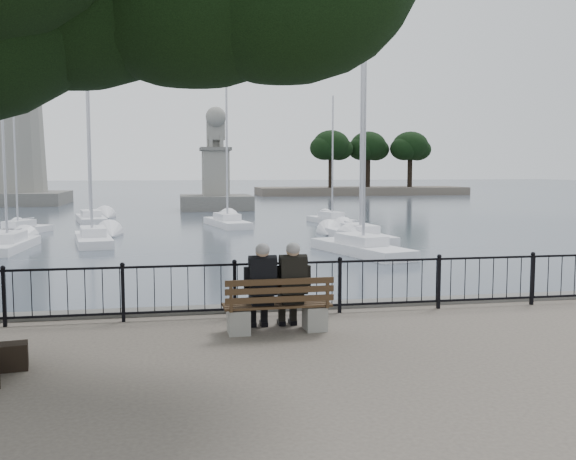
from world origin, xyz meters
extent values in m
cube|color=#565450|center=(0.00, 3.00, -0.50)|extent=(200.00, 0.40, 1.20)
plane|color=#2D3846|center=(0.00, 103.00, -1.00)|extent=(260.00, 260.00, 0.00)
cube|color=black|center=(0.00, 2.50, 0.98)|extent=(22.00, 0.04, 0.04)
cube|color=black|center=(0.00, 2.50, 0.15)|extent=(22.00, 0.04, 0.04)
cube|color=slate|center=(-1.06, 1.30, 0.21)|extent=(0.36, 0.46, 0.41)
cube|color=slate|center=(0.25, 1.33, 0.21)|extent=(0.36, 0.46, 0.41)
cube|color=#322113|center=(-0.41, 1.31, 0.45)|extent=(1.82, 0.54, 0.04)
cube|color=#322113|center=(-0.40, 1.04, 0.75)|extent=(1.81, 0.07, 0.40)
cube|color=black|center=(-0.66, 1.32, 0.57)|extent=(0.37, 0.31, 0.24)
cube|color=black|center=(-0.66, 1.21, 0.95)|extent=(0.45, 0.25, 0.60)
sphere|color=tan|center=(-0.66, 1.25, 1.38)|extent=(0.23, 0.23, 0.23)
ellipsoid|color=gray|center=(-0.66, 1.22, 1.41)|extent=(0.24, 0.24, 0.20)
cube|color=black|center=(-0.67, 1.61, 0.23)|extent=(0.33, 0.45, 0.45)
cube|color=black|center=(-0.15, 1.33, 0.57)|extent=(0.37, 0.31, 0.24)
cube|color=black|center=(-0.15, 1.22, 0.95)|extent=(0.45, 0.25, 0.60)
sphere|color=tan|center=(-0.15, 1.26, 1.38)|extent=(0.23, 0.23, 0.23)
ellipsoid|color=gray|center=(-0.15, 1.23, 1.41)|extent=(0.24, 0.24, 0.20)
cube|color=black|center=(-0.15, 1.62, 0.23)|extent=(0.33, 0.45, 0.45)
cube|color=#565450|center=(-18.00, 62.00, -0.40)|extent=(10.07, 10.07, 1.40)
cone|color=slate|center=(-18.00, 62.00, 12.08)|extent=(6.44, 6.44, 24.16)
cube|color=#565450|center=(2.00, 50.00, -0.40)|extent=(6.40, 6.40, 1.40)
cube|color=slate|center=(2.00, 50.00, 2.23)|extent=(2.35, 2.77, 4.27)
cube|color=#565450|center=(2.00, 50.00, 4.52)|extent=(2.77, 3.19, 0.30)
cube|color=slate|center=(2.00, 50.32, 5.42)|extent=(1.39, 2.35, 1.49)
cube|color=slate|center=(2.00, 49.25, 6.16)|extent=(1.60, 1.07, 1.71)
sphere|color=slate|center=(2.00, 48.83, 7.34)|extent=(1.81, 1.81, 1.81)
cube|color=white|center=(-9.46, 21.97, -0.90)|extent=(1.81, 5.42, 0.59)
cube|color=white|center=(-9.46, 21.97, -0.40)|extent=(1.22, 2.24, 0.45)
cylinder|color=#B0B0BA|center=(-9.46, 21.68, 4.09)|extent=(0.12, 0.12, 9.38)
cube|color=white|center=(-5.96, 23.91, -0.90)|extent=(2.51, 5.87, 0.63)
cube|color=white|center=(-5.96, 23.91, -0.40)|extent=(1.53, 2.48, 0.47)
cylinder|color=#B0B0BA|center=(-5.96, 23.60, 5.53)|extent=(0.13, 0.13, 12.26)
cube|color=white|center=(7.56, 22.84, -0.90)|extent=(2.33, 6.10, 0.66)
cube|color=white|center=(7.56, 22.84, -0.40)|extent=(1.48, 2.55, 0.50)
cylinder|color=#B0B0BA|center=(7.56, 22.51, 5.43)|extent=(0.13, 0.13, 12.07)
cube|color=white|center=(7.51, 22.93, -0.90)|extent=(2.90, 5.48, 0.59)
cube|color=white|center=(7.51, 22.93, -0.40)|extent=(1.64, 2.37, 0.44)
cylinder|color=#B0B0BA|center=(7.51, 22.64, 3.84)|extent=(0.12, 0.12, 8.87)
cube|color=white|center=(-10.66, 29.51, -0.90)|extent=(3.08, 4.88, 0.53)
cube|color=white|center=(-10.66, 29.51, -0.40)|extent=(1.65, 2.16, 0.40)
cylinder|color=#B0B0BA|center=(-10.66, 29.25, 4.60)|extent=(0.11, 0.11, 10.41)
cube|color=white|center=(1.48, 32.43, -0.90)|extent=(2.77, 6.19, 0.67)
cube|color=white|center=(1.48, 32.43, -0.40)|extent=(1.66, 2.63, 0.50)
cylinder|color=#B0B0BA|center=(1.48, 32.10, 5.63)|extent=(0.13, 0.13, 12.47)
cube|color=white|center=(8.70, 33.38, -0.90)|extent=(2.48, 5.21, 0.56)
cube|color=white|center=(8.70, 33.38, -0.40)|extent=(1.45, 2.22, 0.42)
cylinder|color=#B0B0BA|center=(8.70, 33.10, 3.50)|extent=(0.11, 0.11, 8.21)
cube|color=white|center=(-7.61, 37.30, -0.90)|extent=(2.86, 6.23, 0.67)
cube|color=white|center=(-7.61, 37.30, -0.40)|extent=(1.70, 2.65, 0.50)
cylinder|color=#B0B0BA|center=(-7.61, 36.96, 6.05)|extent=(0.13, 0.13, 13.30)
cube|color=white|center=(6.06, 17.73, -0.90)|extent=(3.33, 6.40, 0.69)
cube|color=white|center=(6.06, 17.73, -0.40)|extent=(1.89, 2.76, 0.51)
cylinder|color=#B0B0BA|center=(6.06, 17.39, 5.10)|extent=(0.14, 0.14, 11.40)
cube|color=#504942|center=(25.00, 80.00, -0.50)|extent=(30.00, 8.00, 1.20)
cylinder|color=black|center=(20.00, 78.00, 2.00)|extent=(0.70, 0.70, 4.00)
ellipsoid|color=black|center=(20.00, 78.00, 6.00)|extent=(5.20, 5.20, 4.16)
cylinder|color=black|center=(26.00, 80.00, 2.00)|extent=(0.70, 0.70, 4.00)
ellipsoid|color=black|center=(26.00, 80.00, 6.00)|extent=(5.20, 5.20, 4.16)
cylinder|color=black|center=(32.00, 79.00, 2.00)|extent=(0.70, 0.70, 4.00)
ellipsoid|color=black|center=(32.00, 79.00, 6.00)|extent=(5.20, 5.20, 4.16)
camera|label=1|loc=(-2.14, -9.13, 2.73)|focal=40.00mm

